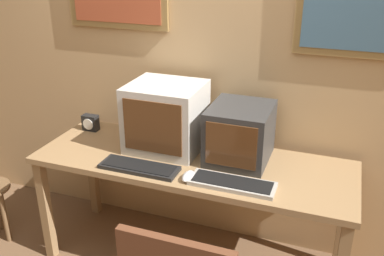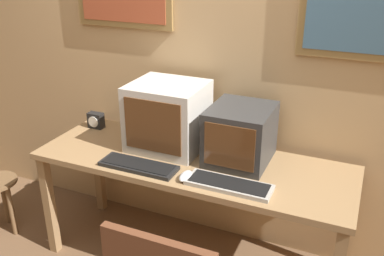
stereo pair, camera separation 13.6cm
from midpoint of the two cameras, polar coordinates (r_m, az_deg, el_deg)
wall_back at (r=2.67m, az=1.61°, el=10.44°), size 8.00×0.08×2.60m
desk at (r=2.55m, az=-1.53°, el=-5.89°), size 1.87×0.64×0.74m
monitor_left at (r=2.59m, az=-4.99°, el=1.49°), size 0.43×0.40×0.41m
monitor_right at (r=2.47m, az=4.84°, el=-0.71°), size 0.34×0.40×0.32m
keyboard_main at (r=2.43m, az=-8.64°, el=-5.20°), size 0.45×0.15×0.03m
keyboard_side at (r=2.26m, az=3.68°, el=-7.41°), size 0.45×0.16×0.03m
mouse_near_keyboard at (r=2.30m, az=-2.22°, el=-6.46°), size 0.06×0.12×0.04m
desk_clock at (r=2.98m, az=-14.66°, el=0.67°), size 0.11×0.06×0.11m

